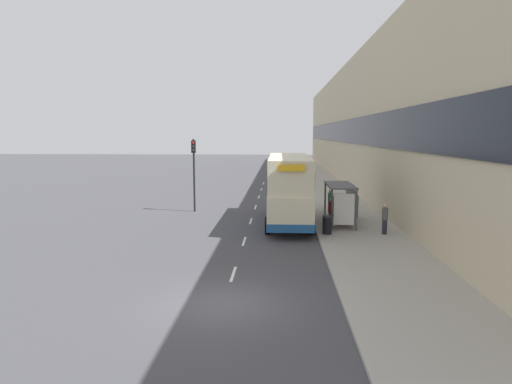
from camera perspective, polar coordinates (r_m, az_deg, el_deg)
ground_plane at (r=15.94m, az=-4.09°, el=-13.77°), size 220.00×220.00×0.00m
pavement at (r=53.76m, az=7.91°, el=1.21°), size 5.00×93.00×0.14m
terrace_facade at (r=53.96m, az=12.30°, el=8.13°), size 3.10×93.00×13.30m
lane_mark_0 at (r=19.03m, az=-2.85°, el=-10.19°), size 0.12×2.00×0.01m
lane_mark_1 at (r=24.52m, az=-1.49°, el=-6.18°), size 0.12×2.00×0.01m
lane_mark_2 at (r=30.09m, az=-0.64°, el=-3.64°), size 0.12×2.00×0.01m
lane_mark_3 at (r=35.71m, az=-0.06°, el=-1.90°), size 0.12×2.00×0.01m
lane_mark_4 at (r=41.35m, az=0.36°, el=-0.63°), size 0.12×2.00×0.01m
lane_mark_5 at (r=47.01m, az=0.68°, el=0.33°), size 0.12×2.00×0.01m
lane_mark_6 at (r=52.69m, az=0.93°, el=1.09°), size 0.12×2.00×0.01m
bus_shelter at (r=28.32m, az=10.87°, el=-0.63°), size 1.60×4.20×2.48m
double_decker_bus_near at (r=29.04m, az=4.15°, el=0.49°), size 2.85×10.26×4.30m
car_0 at (r=66.19m, az=3.30°, el=3.12°), size 1.93×4.35×1.81m
car_1 at (r=76.18m, az=3.62°, el=3.66°), size 2.09×4.30×1.79m
pedestrian_at_shelter at (r=31.02m, az=12.38°, el=-1.57°), size 0.34×0.34×1.73m
pedestrian_1 at (r=31.09m, az=9.80°, el=-1.62°), size 0.32×0.32×1.59m
pedestrian_2 at (r=26.43m, az=15.80°, el=-3.24°), size 0.34×0.34×1.70m
pedestrian_3 at (r=33.05m, az=9.24°, el=-1.07°), size 0.32×0.32×1.61m
pedestrian_4 at (r=28.22m, az=9.34°, el=-2.41°), size 0.34×0.34×1.69m
litter_bin at (r=25.89m, az=8.88°, el=-4.04°), size 0.55×0.55×1.05m
traffic_light_far_kerb at (r=33.66m, az=-7.78°, el=3.57°), size 0.30×0.32×5.33m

